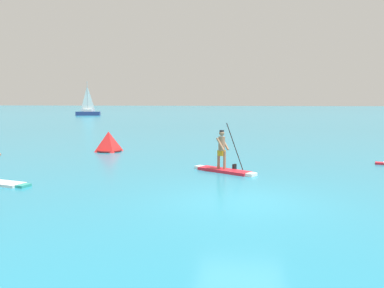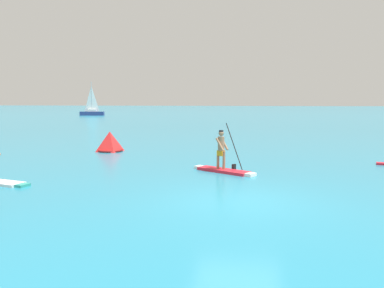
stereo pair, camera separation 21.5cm
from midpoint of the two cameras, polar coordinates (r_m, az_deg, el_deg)
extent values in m
plane|color=teal|center=(11.34, 7.30, -8.19)|extent=(440.00, 440.00, 0.00)
cube|color=teal|center=(14.14, -23.16, -5.57)|extent=(0.40, 0.49, 0.09)
cube|color=red|center=(15.66, 5.03, -3.91)|extent=(2.25, 1.71, 0.12)
cube|color=white|center=(14.96, 8.97, -4.45)|extent=(0.47, 0.51, 0.12)
cube|color=white|center=(16.43, 1.44, -3.40)|extent=(0.43, 0.46, 0.12)
cylinder|color=#997051|center=(15.58, 5.09, -2.38)|extent=(0.11, 0.11, 0.73)
cylinder|color=#997051|center=(15.76, 4.22, -2.28)|extent=(0.11, 0.11, 0.73)
cube|color=orange|center=(15.63, 4.66, -1.33)|extent=(0.34, 0.32, 0.22)
cylinder|color=#997051|center=(15.58, 4.67, 0.04)|extent=(0.26, 0.26, 0.57)
sphere|color=#997051|center=(15.54, 4.69, 1.57)|extent=(0.21, 0.21, 0.21)
cylinder|color=black|center=(15.54, 4.69, 1.92)|extent=(0.18, 0.18, 0.06)
cylinder|color=#997051|center=(15.68, 5.15, 0.04)|extent=(0.38, 0.28, 0.54)
cylinder|color=#997051|center=(15.43, 4.48, -0.05)|extent=(0.38, 0.28, 0.54)
cylinder|color=black|center=(15.72, 6.58, -0.33)|extent=(0.73, 0.48, 1.86)
cube|color=black|center=(15.85, 6.54, -3.52)|extent=(0.17, 0.21, 0.32)
cube|color=red|center=(19.41, 26.16, -2.59)|extent=(0.41, 0.44, 0.09)
pyramid|color=red|center=(22.43, -11.66, 0.38)|extent=(1.66, 1.66, 1.13)
torus|color=maroon|center=(22.48, -11.64, -0.90)|extent=(1.43, 1.43, 0.12)
cube|color=navy|center=(79.31, -14.35, 4.35)|extent=(4.76, 1.86, 0.76)
cylinder|color=#B2B2B7|center=(79.28, -14.41, 6.73)|extent=(0.12, 0.12, 5.85)
pyramid|color=white|center=(79.28, -14.41, 6.49)|extent=(2.08, 0.34, 4.97)
cube|color=silver|center=(79.30, -14.36, 4.79)|extent=(1.78, 1.04, 0.46)
camera|label=1|loc=(0.11, -89.65, 0.04)|focal=36.43mm
camera|label=2|loc=(0.11, 90.35, -0.04)|focal=36.43mm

